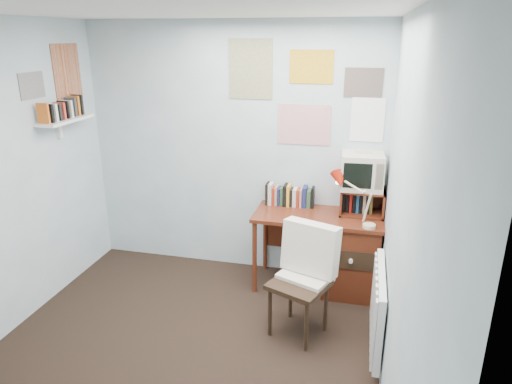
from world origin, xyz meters
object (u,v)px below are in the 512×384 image
desk_lamp (371,206)px  radiator (378,308)px  wall_shelf (65,120)px  desk (345,251)px  tv_riser (362,201)px  desk_chair (299,285)px  crt_tv (362,169)px

desk_lamp → radiator: bearing=-71.0°
radiator → wall_shelf: (-2.86, 0.55, 1.20)m
desk → tv_riser: 0.51m
desk_chair → desk_lamp: (0.52, 0.58, 0.51)m
desk_chair → crt_tv: bearing=87.4°
tv_riser → crt_tv: (-0.02, 0.02, 0.30)m
crt_tv → radiator: bearing=-82.6°
desk → desk_lamp: (0.19, -0.21, 0.56)m
desk → wall_shelf: bearing=-171.6°
tv_riser → wall_shelf: size_ratio=0.65×
desk_lamp → wall_shelf: bearing=-165.1°
desk_chair → crt_tv: size_ratio=2.39×
tv_riser → radiator: bearing=-80.7°
desk_lamp → crt_tv: 0.42m
desk_chair → radiator: desk_chair is taller
radiator → wall_shelf: bearing=169.1°
desk_lamp → tv_riser: desk_lamp is taller
tv_riser → crt_tv: bearing=140.0°
desk_chair → crt_tv: (0.43, 0.92, 0.74)m
crt_tv → radiator: crt_tv is taller
tv_riser → crt_tv: crt_tv is taller
desk → desk_chair: (-0.33, -0.79, 0.05)m
wall_shelf → desk_lamp: bearing=3.5°
radiator → desk_chair: bearing=167.2°
radiator → desk_lamp: bearing=97.7°
desk → desk_lamp: bearing=-47.4°
desk_chair → wall_shelf: (-2.24, 0.41, 1.17)m
radiator → crt_tv: bearing=100.4°
desk_lamp → crt_tv: bearing=117.3°
tv_riser → wall_shelf: (-2.69, -0.49, 0.74)m
desk_lamp → tv_riser: (-0.07, 0.32, -0.08)m
desk_lamp → radiator: size_ratio=0.51×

